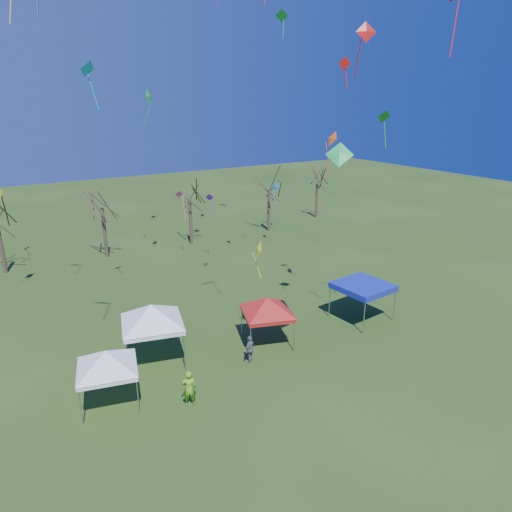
{
  "coord_description": "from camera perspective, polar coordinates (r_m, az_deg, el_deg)",
  "views": [
    {
      "loc": [
        -11.54,
        -17.17,
        13.86
      ],
      "look_at": [
        0.82,
        3.0,
        5.74
      ],
      "focal_mm": 32.0,
      "sensor_mm": 36.0,
      "label": 1
    }
  ],
  "objects": [
    {
      "name": "kite_19",
      "position": [
        39.41,
        -5.8,
        7.24
      ],
      "size": [
        0.79,
        0.72,
        1.9
      ],
      "rotation": [
        0.0,
        0.0,
        2.51
      ],
      "color": "#5819B2",
      "rests_on": "ground"
    },
    {
      "name": "ground",
      "position": [
        24.9,
        2.07,
        -14.89
      ],
      "size": [
        140.0,
        140.0,
        0.0
      ],
      "primitive_type": "plane",
      "color": "#204115",
      "rests_on": "ground"
    },
    {
      "name": "tent_blue",
      "position": [
        30.62,
        13.23,
        -3.76
      ],
      "size": [
        3.45,
        3.45,
        2.5
      ],
      "rotation": [
        0.0,
        0.0,
        0.09
      ],
      "color": "gray",
      "rests_on": "ground"
    },
    {
      "name": "kite_24",
      "position": [
        29.39,
        -20.37,
        21.04
      ],
      "size": [
        1.24,
        1.11,
        2.66
      ],
      "rotation": [
        0.0,
        0.0,
        3.67
      ],
      "color": "#0CAFC0",
      "rests_on": "ground"
    },
    {
      "name": "kite_22",
      "position": [
        41.11,
        -9.55,
        7.49
      ],
      "size": [
        0.85,
        0.79,
        2.52
      ],
      "rotation": [
        0.0,
        0.0,
        2.97
      ],
      "color": "#FD3892",
      "rests_on": "ground"
    },
    {
      "name": "tree_5",
      "position": [
        56.38,
        7.74,
        10.49
      ],
      "size": [
        3.39,
        3.39,
        7.46
      ],
      "color": "#3D2D21",
      "rests_on": "ground"
    },
    {
      "name": "person_green",
      "position": [
        22.7,
        -8.37,
        -16.04
      ],
      "size": [
        0.78,
        0.63,
        1.85
      ],
      "primitive_type": "imported",
      "rotation": [
        0.0,
        0.0,
        2.83
      ],
      "color": "#66C01E",
      "rests_on": "ground"
    },
    {
      "name": "kite_15",
      "position": [
        35.87,
        3.24,
        27.78
      ],
      "size": [
        1.04,
        1.0,
        1.92
      ],
      "rotation": [
        0.0,
        0.0,
        2.43
      ],
      "color": "green",
      "rests_on": "ground"
    },
    {
      "name": "kite_27",
      "position": [
        23.9,
        13.59,
        25.52
      ],
      "size": [
        1.03,
        0.79,
        2.42
      ],
      "rotation": [
        0.0,
        0.0,
        5.86
      ],
      "color": "red",
      "rests_on": "ground"
    },
    {
      "name": "tent_red",
      "position": [
        26.71,
        1.42,
        -5.6
      ],
      "size": [
        3.69,
        3.69,
        3.43
      ],
      "rotation": [
        0.0,
        0.0,
        -0.32
      ],
      "color": "gray",
      "rests_on": "ground"
    },
    {
      "name": "kite_9",
      "position": [
        24.75,
        15.69,
        16.35
      ],
      "size": [
        0.81,
        0.55,
        1.91
      ],
      "rotation": [
        0.0,
        0.0,
        3.0
      ],
      "color": "#179A1D",
      "rests_on": "ground"
    },
    {
      "name": "kite_17",
      "position": [
        29.9,
        9.46,
        14.2
      ],
      "size": [
        0.7,
        1.09,
        3.11
      ],
      "rotation": [
        0.0,
        0.0,
        4.53
      ],
      "color": "#FE610D",
      "rests_on": "ground"
    },
    {
      "name": "kite_11",
      "position": [
        36.91,
        -13.23,
        18.8
      ],
      "size": [
        1.02,
        1.1,
        2.61
      ],
      "rotation": [
        0.0,
        0.0,
        0.85
      ],
      "color": "green",
      "rests_on": "ground"
    },
    {
      "name": "tree_4",
      "position": [
        49.79,
        1.66,
        9.92
      ],
      "size": [
        3.58,
        3.58,
        7.89
      ],
      "color": "#3D2D21",
      "rests_on": "ground"
    },
    {
      "name": "tree_3",
      "position": [
        45.47,
        -8.39,
        8.89
      ],
      "size": [
        3.59,
        3.59,
        7.91
      ],
      "color": "#3D2D21",
      "rests_on": "ground"
    },
    {
      "name": "kite_1",
      "position": [
        25.37,
        0.27,
        0.83
      ],
      "size": [
        0.64,
        1.09,
        2.37
      ],
      "rotation": [
        0.0,
        0.0,
        4.43
      ],
      "color": "#FEFF1A",
      "rests_on": "ground"
    },
    {
      "name": "kite_25",
      "position": [
        28.78,
        10.99,
        22.48
      ],
      "size": [
        0.83,
        0.4,
        1.84
      ],
      "rotation": [
        0.0,
        0.0,
        2.95
      ],
      "color": "red",
      "rests_on": "ground"
    },
    {
      "name": "kite_5",
      "position": [
        19.99,
        10.36,
        12.25
      ],
      "size": [
        1.4,
        1.39,
        3.85
      ],
      "rotation": [
        0.0,
        0.0,
        5.51
      ],
      "color": "green",
      "rests_on": "ground"
    },
    {
      "name": "person_grey",
      "position": [
        25.72,
        -0.75,
        -11.55
      ],
      "size": [
        1.01,
        0.83,
        1.61
      ],
      "primitive_type": "imported",
      "rotation": [
        0.0,
        0.0,
        3.69
      ],
      "color": "slate",
      "rests_on": "ground"
    },
    {
      "name": "tent_white_mid",
      "position": [
        25.43,
        -12.99,
        -6.42
      ],
      "size": [
        4.33,
        4.33,
        3.93
      ],
      "rotation": [
        0.0,
        0.0,
        -0.25
      ],
      "color": "gray",
      "rests_on": "ground"
    },
    {
      "name": "tent_white_west",
      "position": [
        22.75,
        -18.3,
        -11.59
      ],
      "size": [
        3.65,
        3.65,
        3.31
      ],
      "rotation": [
        0.0,
        0.0,
        -0.24
      ],
      "color": "gray",
      "rests_on": "ground"
    },
    {
      "name": "tree_2",
      "position": [
        43.21,
        -18.93,
        7.84
      ],
      "size": [
        3.71,
        3.71,
        8.18
      ],
      "color": "#3D2D21",
      "rests_on": "ground"
    },
    {
      "name": "kite_12",
      "position": [
        44.12,
        2.47,
        8.57
      ],
      "size": [
        0.41,
        0.94,
        2.98
      ],
      "rotation": [
        0.0,
        0.0,
        4.71
      ],
      "color": "#167EEA",
      "rests_on": "ground"
    }
  ]
}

